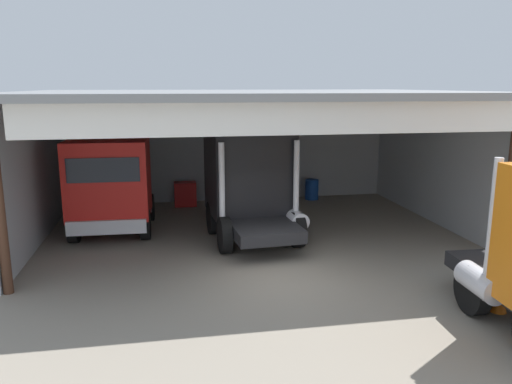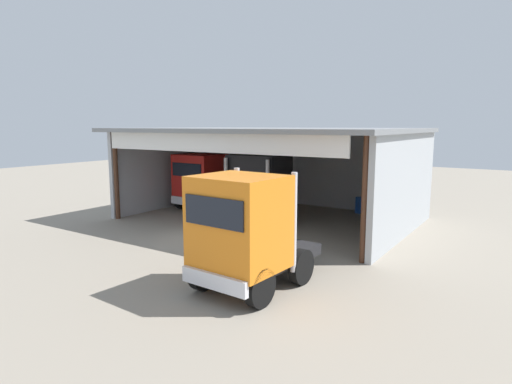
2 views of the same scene
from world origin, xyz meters
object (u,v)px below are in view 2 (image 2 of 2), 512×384
object	(u,v)px
truck_black_right_bay	(258,186)
tool_cart	(274,196)
truck_red_yard_outside	(204,180)
traffic_cone	(263,266)
truck_orange_center_bay	(245,231)
oil_drum	(360,205)

from	to	relation	value
truck_black_right_bay	tool_cart	xyz separation A→B (m)	(-1.97, 4.85, -1.35)
truck_black_right_bay	tool_cart	size ratio (longest dim) A/B	4.51
tool_cart	truck_red_yard_outside	bearing A→B (deg)	-125.14
truck_red_yard_outside	tool_cart	world-z (taller)	truck_red_yard_outside
truck_red_yard_outside	traffic_cone	xyz separation A→B (m)	(9.04, -7.68, -1.41)
truck_black_right_bay	tool_cart	bearing A→B (deg)	107.79
truck_red_yard_outside	truck_orange_center_bay	xyz separation A→B (m)	(9.33, -9.16, 0.13)
truck_red_yard_outside	traffic_cone	world-z (taller)	truck_red_yard_outside
truck_orange_center_bay	oil_drum	world-z (taller)	truck_orange_center_bay
truck_red_yard_outside	truck_black_right_bay	size ratio (longest dim) A/B	1.10
truck_red_yard_outside	truck_black_right_bay	bearing A→B (deg)	167.49
truck_orange_center_bay	traffic_cone	distance (m)	2.15
truck_black_right_bay	truck_red_yard_outside	bearing A→B (deg)	161.42
tool_cart	truck_black_right_bay	bearing A→B (deg)	-67.92
truck_red_yard_outside	truck_orange_center_bay	size ratio (longest dim) A/B	1.07
truck_orange_center_bay	traffic_cone	size ratio (longest dim) A/B	8.26
truck_red_yard_outside	traffic_cone	distance (m)	11.95
truck_black_right_bay	truck_orange_center_bay	bearing A→B (deg)	-63.51
truck_black_right_bay	truck_orange_center_bay	distance (m)	9.31
truck_red_yard_outside	tool_cart	bearing A→B (deg)	-123.36
truck_red_yard_outside	truck_orange_center_bay	distance (m)	13.07
oil_drum	tool_cart	world-z (taller)	tool_cart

